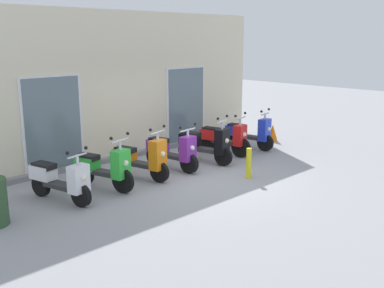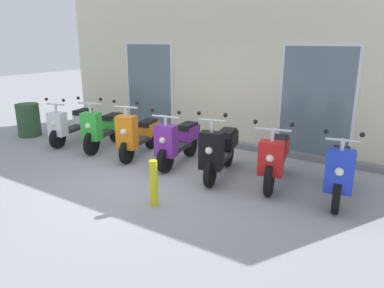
{
  "view_description": "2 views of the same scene",
  "coord_description": "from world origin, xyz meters",
  "px_view_note": "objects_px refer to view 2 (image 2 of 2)",
  "views": [
    {
      "loc": [
        -7.0,
        -6.96,
        3.14
      ],
      "look_at": [
        0.4,
        0.6,
        0.62
      ],
      "focal_mm": 41.95,
      "sensor_mm": 36.0,
      "label": 1
    },
    {
      "loc": [
        4.02,
        -4.7,
        2.4
      ],
      "look_at": [
        0.52,
        0.61,
        0.55
      ],
      "focal_mm": 34.04,
      "sensor_mm": 36.0,
      "label": 2
    }
  ],
  "objects_px": {
    "scooter_orange": "(138,134)",
    "scooter_blue": "(339,170)",
    "curb_bollard": "(154,183)",
    "scooter_green": "(103,128)",
    "scooter_black": "(220,150)",
    "scooter_red": "(275,157)",
    "scooter_white": "(72,123)",
    "trash_bin": "(29,120)",
    "scooter_purple": "(178,141)"
  },
  "relations": [
    {
      "from": "scooter_orange",
      "to": "scooter_blue",
      "type": "xyz_separation_m",
      "value": [
        4.0,
        0.07,
        -0.01
      ]
    },
    {
      "from": "scooter_orange",
      "to": "curb_bollard",
      "type": "relative_size",
      "value": 2.22
    },
    {
      "from": "scooter_green",
      "to": "scooter_black",
      "type": "relative_size",
      "value": 0.98
    },
    {
      "from": "scooter_black",
      "to": "scooter_red",
      "type": "height_order",
      "value": "scooter_black"
    },
    {
      "from": "scooter_white",
      "to": "scooter_red",
      "type": "height_order",
      "value": "scooter_red"
    },
    {
      "from": "scooter_green",
      "to": "scooter_orange",
      "type": "height_order",
      "value": "scooter_orange"
    },
    {
      "from": "scooter_white",
      "to": "trash_bin",
      "type": "height_order",
      "value": "scooter_white"
    },
    {
      "from": "scooter_black",
      "to": "scooter_white",
      "type": "bearing_deg",
      "value": 179.25
    },
    {
      "from": "scooter_black",
      "to": "curb_bollard",
      "type": "bearing_deg",
      "value": -98.14
    },
    {
      "from": "scooter_purple",
      "to": "scooter_red",
      "type": "xyz_separation_m",
      "value": [
        1.97,
        0.07,
        0.0
      ]
    },
    {
      "from": "scooter_blue",
      "to": "scooter_white",
      "type": "bearing_deg",
      "value": -178.88
    },
    {
      "from": "scooter_purple",
      "to": "curb_bollard",
      "type": "bearing_deg",
      "value": -65.4
    },
    {
      "from": "scooter_black",
      "to": "curb_bollard",
      "type": "height_order",
      "value": "scooter_black"
    },
    {
      "from": "scooter_white",
      "to": "trash_bin",
      "type": "xyz_separation_m",
      "value": [
        -1.41,
        -0.23,
        -0.04
      ]
    },
    {
      "from": "scooter_white",
      "to": "scooter_blue",
      "type": "height_order",
      "value": "scooter_blue"
    },
    {
      "from": "scooter_white",
      "to": "scooter_orange",
      "type": "distance_m",
      "value": 2.04
    },
    {
      "from": "scooter_white",
      "to": "scooter_purple",
      "type": "distance_m",
      "value": 3.03
    },
    {
      "from": "scooter_white",
      "to": "scooter_blue",
      "type": "bearing_deg",
      "value": 1.12
    },
    {
      "from": "scooter_black",
      "to": "scooter_red",
      "type": "bearing_deg",
      "value": 12.97
    },
    {
      "from": "scooter_green",
      "to": "trash_bin",
      "type": "xyz_separation_m",
      "value": [
        -2.44,
        -0.26,
        -0.07
      ]
    },
    {
      "from": "scooter_purple",
      "to": "scooter_black",
      "type": "height_order",
      "value": "scooter_black"
    },
    {
      "from": "scooter_purple",
      "to": "scooter_blue",
      "type": "bearing_deg",
      "value": 0.4
    },
    {
      "from": "scooter_orange",
      "to": "scooter_purple",
      "type": "distance_m",
      "value": 0.99
    },
    {
      "from": "scooter_orange",
      "to": "curb_bollard",
      "type": "height_order",
      "value": "scooter_orange"
    },
    {
      "from": "scooter_white",
      "to": "curb_bollard",
      "type": "xyz_separation_m",
      "value": [
        3.82,
        -1.63,
        -0.1
      ]
    },
    {
      "from": "scooter_green",
      "to": "scooter_red",
      "type": "bearing_deg",
      "value": 1.94
    },
    {
      "from": "scooter_green",
      "to": "scooter_orange",
      "type": "xyz_separation_m",
      "value": [
        1.02,
        0.02,
        -0.01
      ]
    },
    {
      "from": "trash_bin",
      "to": "scooter_orange",
      "type": "bearing_deg",
      "value": 4.57
    },
    {
      "from": "scooter_blue",
      "to": "scooter_red",
      "type": "bearing_deg",
      "value": 177.37
    },
    {
      "from": "trash_bin",
      "to": "scooter_blue",
      "type": "bearing_deg",
      "value": 2.65
    },
    {
      "from": "scooter_red",
      "to": "curb_bollard",
      "type": "bearing_deg",
      "value": -123.21
    },
    {
      "from": "scooter_white",
      "to": "scooter_green",
      "type": "xyz_separation_m",
      "value": [
        1.02,
        0.03,
        0.03
      ]
    },
    {
      "from": "scooter_white",
      "to": "trash_bin",
      "type": "bearing_deg",
      "value": -170.88
    },
    {
      "from": "scooter_blue",
      "to": "scooter_black",
      "type": "bearing_deg",
      "value": -175.1
    },
    {
      "from": "scooter_orange",
      "to": "trash_bin",
      "type": "distance_m",
      "value": 3.47
    },
    {
      "from": "scooter_green",
      "to": "curb_bollard",
      "type": "relative_size",
      "value": 2.21
    },
    {
      "from": "scooter_red",
      "to": "trash_bin",
      "type": "distance_m",
      "value": 6.42
    },
    {
      "from": "scooter_blue",
      "to": "curb_bollard",
      "type": "xyz_separation_m",
      "value": [
        -2.22,
        -1.75,
        -0.11
      ]
    },
    {
      "from": "scooter_purple",
      "to": "scooter_blue",
      "type": "xyz_separation_m",
      "value": [
        3.01,
        0.02,
        -0.0
      ]
    },
    {
      "from": "scooter_red",
      "to": "scooter_white",
      "type": "bearing_deg",
      "value": -178.1
    },
    {
      "from": "scooter_purple",
      "to": "curb_bollard",
      "type": "distance_m",
      "value": 1.9
    },
    {
      "from": "scooter_purple",
      "to": "curb_bollard",
      "type": "height_order",
      "value": "scooter_purple"
    },
    {
      "from": "scooter_purple",
      "to": "scooter_black",
      "type": "xyz_separation_m",
      "value": [
        1.02,
        -0.15,
        0.04
      ]
    },
    {
      "from": "scooter_green",
      "to": "trash_bin",
      "type": "distance_m",
      "value": 2.45
    },
    {
      "from": "scooter_orange",
      "to": "scooter_black",
      "type": "xyz_separation_m",
      "value": [
        2.0,
        -0.1,
        0.03
      ]
    },
    {
      "from": "scooter_orange",
      "to": "scooter_black",
      "type": "bearing_deg",
      "value": -2.92
    },
    {
      "from": "trash_bin",
      "to": "scooter_white",
      "type": "bearing_deg",
      "value": 9.12
    },
    {
      "from": "scooter_green",
      "to": "curb_bollard",
      "type": "xyz_separation_m",
      "value": [
        2.8,
        -1.66,
        -0.13
      ]
    },
    {
      "from": "scooter_blue",
      "to": "trash_bin",
      "type": "relative_size",
      "value": 1.9
    },
    {
      "from": "scooter_red",
      "to": "scooter_blue",
      "type": "distance_m",
      "value": 1.05
    }
  ]
}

